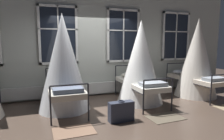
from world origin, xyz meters
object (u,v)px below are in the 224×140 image
Objects in this scene: cot_second at (63,64)px; suitcase_dark at (121,111)px; cot_fourth at (197,59)px; cot_third at (140,63)px.

cot_second is 1.91m from suitcase_dark.
suitcase_dark is (1.07, -1.25, -0.96)m from cot_second.
cot_fourth is at bearing -90.88° from cot_second.
cot_third reaches higher than suitcase_dark.
cot_fourth reaches higher than suitcase_dark.
cot_third is 2.04m from cot_fourth.
cot_fourth is (4.19, -0.06, 0.02)m from cot_second.
suitcase_dark is at bearing 138.63° from cot_third.
cot_second reaches higher than cot_third.
cot_second is at bearing 128.42° from suitcase_dark.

